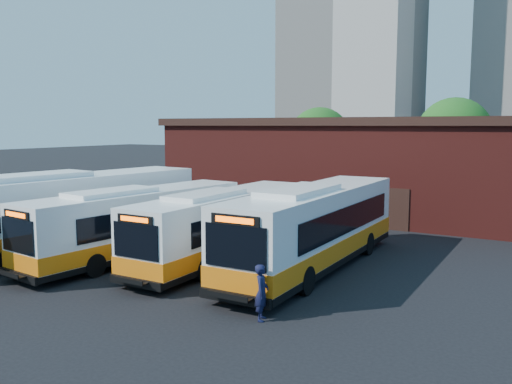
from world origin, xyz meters
The scene contains 9 objects.
ground centered at (0.00, 0.00, 0.00)m, with size 220.00×220.00×0.00m, color black.
bus_west centered at (-8.84, 1.06, 1.73)m, with size 4.35×14.19×3.81m.
bus_midwest centered at (-5.28, 1.77, 1.46)m, with size 3.61×11.95×3.21m.
bus_mideast centered at (-1.65, 3.35, 1.44)m, with size 2.55×11.70×3.18m.
bus_east centered at (2.30, 4.21, 1.60)m, with size 2.94×13.04×3.53m.
transit_worker centered at (3.51, -2.22, 0.87)m, with size 0.64×0.42×1.75m, color #121534.
depot_building centered at (0.00, 20.00, 3.26)m, with size 28.60×12.60×6.40m.
tree_west centered at (-10.00, 32.00, 4.64)m, with size 6.00×6.00×7.65m.
tree_mid centered at (2.00, 34.00, 5.08)m, with size 6.56×6.56×8.36m.
Camera 1 is at (11.56, -16.03, 5.94)m, focal length 38.00 mm.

